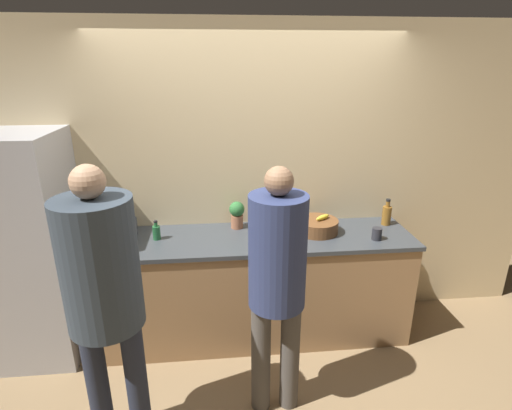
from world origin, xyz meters
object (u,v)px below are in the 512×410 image
person_center (277,274)px  person_left (103,285)px  potted_plant (237,214)px  bottle_green (156,232)px  utensil_crock (130,225)px  cup_black (377,234)px  refrigerator (22,250)px  fruit_bowl (317,226)px  bottle_amber (387,215)px

person_center → person_left: bearing=-171.1°
potted_plant → bottle_green: bearing=-165.1°
utensil_crock → cup_black: (1.98, -0.33, -0.02)m
refrigerator → bottle_green: (1.02, 0.04, 0.09)m
person_left → cup_black: bearing=23.1°
person_left → utensil_crock: bearing=94.1°
utensil_crock → cup_black: utensil_crock is taller
fruit_bowl → potted_plant: (-0.66, 0.16, 0.07)m
refrigerator → cup_black: 2.77m
person_left → bottle_green: bearing=81.4°
bottle_amber → cup_black: 0.36m
person_left → person_center: size_ratio=1.04×
utensil_crock → potted_plant: 0.89m
fruit_bowl → bottle_amber: bottle_amber is taller
bottle_green → cup_black: bottle_green is taller
bottle_amber → potted_plant: (-1.30, 0.06, 0.04)m
person_left → bottle_green: size_ratio=11.26×
bottle_amber → cup_black: bearing=-124.2°
person_left → refrigerator: bearing=132.4°
person_left → fruit_bowl: bearing=34.5°
person_left → person_center: (1.00, 0.16, -0.08)m
refrigerator → bottle_amber: size_ratio=7.73×
bottle_green → fruit_bowl: bearing=0.5°
bottle_green → cup_black: bearing=-5.9°
utensil_crock → cup_black: size_ratio=2.67×
person_center → bottle_amber: 1.46m
person_center → cup_black: (0.90, 0.65, -0.05)m
refrigerator → utensil_crock: bearing=13.5°
refrigerator → bottle_green: size_ratio=11.35×
refrigerator → fruit_bowl: size_ratio=5.19×
refrigerator → fruit_bowl: 2.33m
person_left → utensil_crock: person_left is taller
refrigerator → person_center: bearing=-23.1°
bottle_amber → utensil_crock: bearing=179.2°
fruit_bowl → potted_plant: size_ratio=1.49×
cup_black → bottle_green: bearing=174.1°
utensil_crock → bottle_amber: (2.18, -0.03, 0.02)m
person_center → bottle_amber: size_ratio=7.35×
fruit_bowl → bottle_amber: bearing=9.2°
utensil_crock → bottle_green: utensil_crock is taller
cup_black → person_center: bearing=-144.1°
fruit_bowl → cup_black: size_ratio=3.53×
potted_plant → person_center: bearing=-79.2°
cup_black → utensil_crock: bearing=170.7°
refrigerator → potted_plant: 1.69m
cup_black → potted_plant: (-1.10, 0.36, 0.08)m
person_center → utensil_crock: 1.46m
bottle_green → bottle_amber: bottle_amber is taller
person_left → person_center: bearing=8.9°
refrigerator → cup_black: refrigerator is taller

